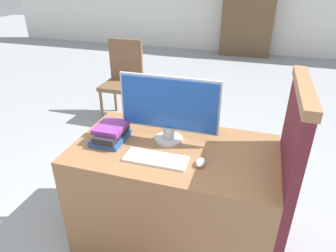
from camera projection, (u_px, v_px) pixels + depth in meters
name	position (u px, v px, depth m)	size (l,w,h in m)	color
desk	(174.00, 195.00, 2.03)	(1.26, 0.73, 0.75)	#8C603D
carrel_divider	(282.00, 187.00, 1.71)	(0.07, 0.65, 1.25)	#5B1E28
monitor	(169.00, 108.00, 1.83)	(0.63, 0.18, 0.43)	#B7B7BC
keyboard	(156.00, 159.00, 1.73)	(0.37, 0.14, 0.02)	white
mouse	(201.00, 162.00, 1.68)	(0.05, 0.09, 0.04)	white
book_stack	(111.00, 133.00, 1.92)	(0.19, 0.26, 0.11)	#285199
far_chair	(123.00, 76.00, 3.76)	(0.44, 0.44, 0.98)	brown
bookshelf_far	(248.00, 17.00, 6.46)	(1.09, 0.32, 1.63)	brown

